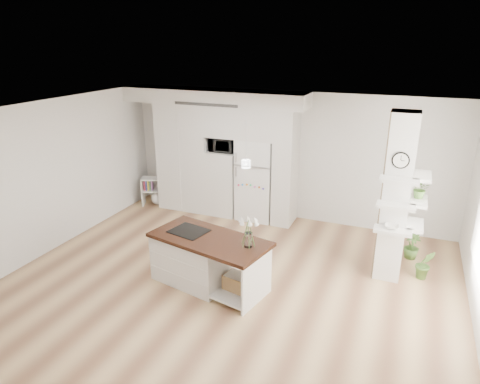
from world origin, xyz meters
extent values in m
cube|color=tan|center=(0.00, 0.00, 0.00)|extent=(7.00, 6.00, 0.01)
cube|color=white|center=(0.00, 0.00, 2.70)|extent=(7.00, 6.00, 0.04)
cube|color=silver|center=(0.00, 3.00, 1.35)|extent=(7.00, 0.04, 2.70)
cube|color=silver|center=(0.00, -3.00, 1.35)|extent=(7.00, 0.04, 2.70)
cube|color=silver|center=(-3.50, 0.00, 1.35)|extent=(0.04, 6.00, 2.70)
cube|color=silver|center=(-2.20, 2.67, 1.20)|extent=(1.20, 0.65, 2.40)
cube|color=silver|center=(-1.27, 2.67, 0.71)|extent=(0.65, 0.65, 1.42)
cube|color=silver|center=(-1.27, 2.67, 2.08)|extent=(0.65, 0.65, 0.65)
cube|color=silver|center=(-0.53, 2.67, 2.08)|extent=(0.85, 0.65, 0.65)
cube|color=silver|center=(0.10, 2.67, 1.20)|extent=(0.40, 0.65, 2.40)
cube|color=silver|center=(-1.50, 2.65, 2.55)|extent=(4.00, 0.70, 0.30)
cube|color=#262626|center=(-1.50, 2.31, 2.44)|extent=(1.40, 0.04, 0.06)
cube|color=white|center=(-0.53, 2.68, 0.88)|extent=(0.78, 0.66, 1.75)
cube|color=#B2B2B7|center=(-0.53, 2.34, 1.24)|extent=(0.78, 0.01, 0.03)
cube|color=silver|center=(2.30, 1.20, 1.35)|extent=(0.40, 0.40, 2.70)
cube|color=tan|center=(2.09, 1.20, 1.35)|extent=(0.02, 0.40, 2.70)
cube|color=tan|center=(2.30, 1.41, 1.35)|extent=(0.40, 0.02, 2.70)
cylinder|color=black|center=(2.30, 0.99, 2.02)|extent=(0.25, 0.03, 0.25)
cylinder|color=white|center=(2.30, 0.98, 2.02)|extent=(0.21, 0.01, 0.21)
cylinder|color=white|center=(1.70, 0.15, 2.12)|extent=(0.12, 0.12, 0.10)
cube|color=silver|center=(-0.56, -0.10, 0.39)|extent=(1.34, 1.02, 0.77)
cube|color=silver|center=(0.29, -0.29, 0.10)|extent=(0.80, 0.90, 0.04)
cube|color=silver|center=(0.59, -0.35, 0.39)|extent=(0.20, 0.77, 0.77)
cube|color=#371D10|center=(-0.25, -0.17, 0.80)|extent=(1.99, 1.25, 0.06)
cube|color=black|center=(-0.65, -0.08, 0.83)|extent=(0.64, 0.57, 0.01)
cube|color=tan|center=(0.25, -0.28, 0.23)|extent=(0.42, 0.35, 0.23)
cylinder|color=white|center=(0.40, -0.22, 0.94)|extent=(0.12, 0.12, 0.22)
cube|color=silver|center=(-3.24, 2.40, 0.33)|extent=(0.15, 0.30, 0.66)
cube|color=silver|center=(-2.76, 2.60, 0.33)|extent=(0.15, 0.30, 0.66)
cube|color=silver|center=(-3.00, 2.50, 0.64)|extent=(0.63, 0.51, 0.03)
cube|color=silver|center=(-3.00, 2.50, 0.36)|extent=(0.61, 0.50, 0.03)
sphere|color=white|center=(-2.93, 2.53, 0.16)|extent=(0.32, 0.32, 0.32)
imported|color=#47732E|center=(2.86, 1.33, 0.26)|extent=(0.33, 0.29, 0.51)
imported|color=#47732E|center=(2.65, 1.98, 0.24)|extent=(0.34, 0.34, 0.47)
imported|color=#2D2D2D|center=(-1.27, 2.62, 1.57)|extent=(0.54, 0.37, 0.30)
imported|color=#47732E|center=(2.63, 1.30, 1.52)|extent=(0.27, 0.23, 0.30)
imported|color=white|center=(2.30, 0.90, 1.00)|extent=(0.22, 0.22, 0.05)
camera|label=1|loc=(2.40, -5.43, 3.68)|focal=32.00mm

